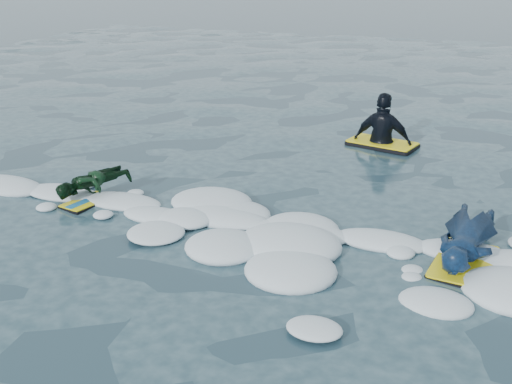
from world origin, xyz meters
The scene contains 5 objects.
ground centered at (0.00, 0.00, 0.00)m, with size 120.00×120.00×0.00m, color #192D3D.
foam_band centered at (0.00, 1.03, 0.00)m, with size 12.00×3.10×0.30m, color white, non-canonical shape.
prone_woman_unit centered at (2.44, 1.57, 0.23)m, with size 0.78×1.77×0.45m.
prone_child_unit centered at (-2.65, 1.61, 0.21)m, with size 0.97×1.20×0.42m.
waiting_rider_unit centered at (0.69, 5.75, 0.07)m, with size 1.35×0.94×1.83m.
Camera 1 is at (2.59, -5.52, 3.36)m, focal length 45.00 mm.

